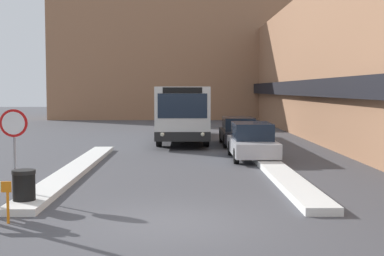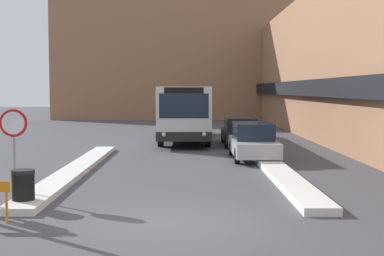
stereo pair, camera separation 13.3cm
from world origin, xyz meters
name	(u,v)px [view 1 (the left image)]	position (x,y,z in m)	size (l,w,h in m)	color
ground_plane	(170,223)	(0.00, 0.00, 0.00)	(160.00, 160.00, 0.00)	#47474C
building_row_right	(329,68)	(9.97, 24.00, 4.42)	(5.50, 60.00, 8.87)	#996B4C
building_backdrop_far	(182,57)	(0.00, 44.02, 6.37)	(26.00, 8.00, 12.75)	#996B4C
snow_bank_left	(76,169)	(-3.60, 7.45, 0.09)	(0.90, 13.65, 0.18)	silver
snow_bank_right	(277,170)	(3.60, 7.02, 0.10)	(0.90, 12.93, 0.21)	silver
city_bus	(183,111)	(0.22, 19.39, 1.70)	(2.74, 11.10, 3.11)	silver
parked_car_front	(252,141)	(3.20, 10.93, 0.77)	(1.82, 4.45, 1.55)	#B7B7BC
parked_car_middle	(238,131)	(3.20, 16.73, 0.75)	(1.83, 4.60, 1.48)	black
stop_sign	(14,134)	(-4.32, 2.88, 1.77)	(0.76, 0.08, 2.43)	gray
trash_bin	(24,188)	(-3.71, 1.66, 0.48)	(0.59, 0.59, 0.95)	black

